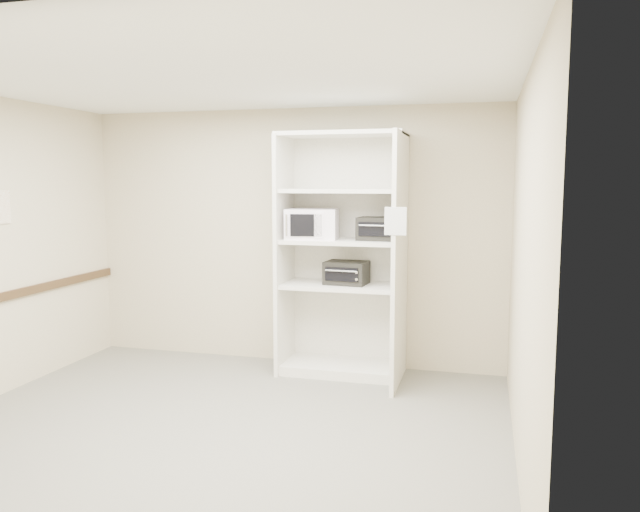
% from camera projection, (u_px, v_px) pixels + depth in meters
% --- Properties ---
extents(floor, '(4.50, 4.00, 0.01)m').
position_uv_depth(floor, '(216.00, 430.00, 4.89)').
color(floor, '#625E54').
rests_on(floor, ground).
extents(ceiling, '(4.50, 4.00, 0.01)m').
position_uv_depth(ceiling, '(209.00, 78.00, 4.57)').
color(ceiling, white).
extents(wall_back, '(4.50, 0.02, 2.70)m').
position_uv_depth(wall_back, '(292.00, 237.00, 6.65)').
color(wall_back, beige).
rests_on(wall_back, ground).
extents(wall_front, '(4.50, 0.02, 2.70)m').
position_uv_depth(wall_front, '(26.00, 314.00, 2.81)').
color(wall_front, beige).
rests_on(wall_front, ground).
extents(wall_right, '(0.02, 4.00, 2.70)m').
position_uv_depth(wall_right, '(524.00, 271.00, 4.16)').
color(wall_right, beige).
rests_on(wall_right, ground).
extents(shelving_unit, '(1.24, 0.92, 2.42)m').
position_uv_depth(shelving_unit, '(347.00, 263.00, 6.22)').
color(shelving_unit, white).
rests_on(shelving_unit, floor).
extents(microwave, '(0.54, 0.44, 0.30)m').
position_uv_depth(microwave, '(312.00, 224.00, 6.22)').
color(microwave, white).
rests_on(microwave, shelving_unit).
extents(toaster_oven_upper, '(0.41, 0.32, 0.23)m').
position_uv_depth(toaster_oven_upper, '(379.00, 229.00, 6.09)').
color(toaster_oven_upper, black).
rests_on(toaster_oven_upper, shelving_unit).
extents(toaster_oven_lower, '(0.44, 0.35, 0.23)m').
position_uv_depth(toaster_oven_lower, '(347.00, 273.00, 6.23)').
color(toaster_oven_lower, black).
rests_on(toaster_oven_lower, shelving_unit).
extents(paper_sign, '(0.19, 0.01, 0.24)m').
position_uv_depth(paper_sign, '(395.00, 221.00, 5.42)').
color(paper_sign, white).
rests_on(paper_sign, shelving_unit).
extents(wall_poster, '(0.01, 0.22, 0.30)m').
position_uv_depth(wall_poster, '(1.00, 207.00, 5.62)').
color(wall_poster, white).
rests_on(wall_poster, wall_left).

